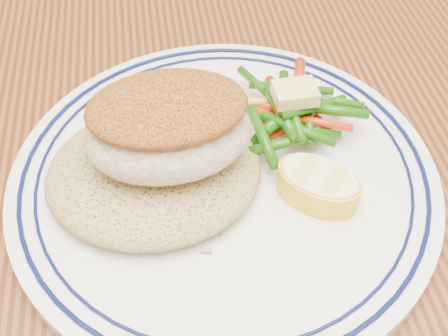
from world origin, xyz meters
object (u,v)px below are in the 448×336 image
dining_table (294,305)px  lemon_wedge (318,184)px  vegetable_pile (289,111)px  rice_pilaf (153,169)px  fish_fillet (168,127)px  plate (224,178)px

dining_table → lemon_wedge: 0.13m
vegetable_pile → lemon_wedge: bearing=-87.0°
vegetable_pile → lemon_wedge: 0.07m
rice_pilaf → vegetable_pile: size_ratio=1.35×
rice_pilaf → lemon_wedge: size_ratio=1.95×
dining_table → fish_fillet: bearing=150.4°
plate → lemon_wedge: size_ratio=4.01×
plate → fish_fillet: size_ratio=2.72×
plate → lemon_wedge: lemon_wedge is taller
plate → vegetable_pile: 0.07m
rice_pilaf → lemon_wedge: bearing=-15.0°
dining_table → lemon_wedge: (0.01, 0.02, 0.12)m
plate → vegetable_pile: size_ratio=2.78×
rice_pilaf → vegetable_pile: vegetable_pile is taller
fish_fillet → lemon_wedge: size_ratio=1.48×
plate → dining_table: bearing=-43.1°
dining_table → fish_fillet: size_ratio=14.29×
vegetable_pile → plate: bearing=-143.1°
rice_pilaf → fish_fillet: bearing=12.6°
dining_table → plate: 0.13m
plate → rice_pilaf: 0.05m
plate → rice_pilaf: bearing=-178.6°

